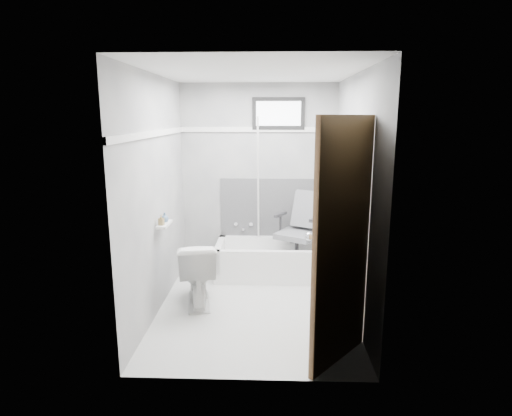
{
  "coord_description": "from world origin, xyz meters",
  "views": [
    {
      "loc": [
        0.16,
        -4.24,
        1.99
      ],
      "look_at": [
        0.0,
        0.35,
        1.0
      ],
      "focal_mm": 30.0,
      "sensor_mm": 36.0,
      "label": 1
    }
  ],
  "objects_px": {
    "bathtub": "(276,259)",
    "soap_bottle_a": "(161,220)",
    "door": "(384,257)",
    "soap_bottle_b": "(165,217)",
    "office_chair": "(297,230)",
    "toilet": "(197,273)"
  },
  "relations": [
    {
      "from": "door",
      "to": "office_chair",
      "type": "bearing_deg",
      "value": 102.1
    },
    {
      "from": "bathtub",
      "to": "toilet",
      "type": "bearing_deg",
      "value": -134.42
    },
    {
      "from": "bathtub",
      "to": "soap_bottle_a",
      "type": "xyz_separation_m",
      "value": [
        -1.17,
        -1.02,
        0.76
      ]
    },
    {
      "from": "door",
      "to": "soap_bottle_b",
      "type": "xyz_separation_m",
      "value": [
        -1.92,
        1.33,
        -0.04
      ]
    },
    {
      "from": "office_chair",
      "to": "soap_bottle_a",
      "type": "distance_m",
      "value": 1.83
    },
    {
      "from": "toilet",
      "to": "door",
      "type": "xyz_separation_m",
      "value": [
        1.6,
        -1.34,
        0.65
      ]
    },
    {
      "from": "bathtub",
      "to": "office_chair",
      "type": "height_order",
      "value": "office_chair"
    },
    {
      "from": "office_chair",
      "to": "toilet",
      "type": "xyz_separation_m",
      "value": [
        -1.12,
        -0.92,
        -0.24
      ]
    },
    {
      "from": "bathtub",
      "to": "door",
      "type": "distance_m",
      "value": 2.46
    },
    {
      "from": "bathtub",
      "to": "soap_bottle_a",
      "type": "distance_m",
      "value": 1.73
    },
    {
      "from": "door",
      "to": "soap_bottle_b",
      "type": "distance_m",
      "value": 2.33
    },
    {
      "from": "door",
      "to": "soap_bottle_b",
      "type": "bearing_deg",
      "value": 145.37
    },
    {
      "from": "soap_bottle_a",
      "to": "office_chair",
      "type": "bearing_deg",
      "value": 36.8
    },
    {
      "from": "soap_bottle_b",
      "to": "soap_bottle_a",
      "type": "bearing_deg",
      "value": -90.0
    },
    {
      "from": "office_chair",
      "to": "soap_bottle_a",
      "type": "height_order",
      "value": "office_chair"
    },
    {
      "from": "bathtub",
      "to": "office_chair",
      "type": "xyz_separation_m",
      "value": [
        0.27,
        0.05,
        0.38
      ]
    },
    {
      "from": "bathtub",
      "to": "soap_bottle_a",
      "type": "bearing_deg",
      "value": -138.81
    },
    {
      "from": "door",
      "to": "soap_bottle_a",
      "type": "relative_size",
      "value": 18.53
    },
    {
      "from": "door",
      "to": "soap_bottle_b",
      "type": "relative_size",
      "value": 19.42
    },
    {
      "from": "office_chair",
      "to": "soap_bottle_a",
      "type": "bearing_deg",
      "value": -113.94
    },
    {
      "from": "toilet",
      "to": "soap_bottle_b",
      "type": "relative_size",
      "value": 6.86
    },
    {
      "from": "bathtub",
      "to": "toilet",
      "type": "relative_size",
      "value": 2.12
    }
  ]
}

